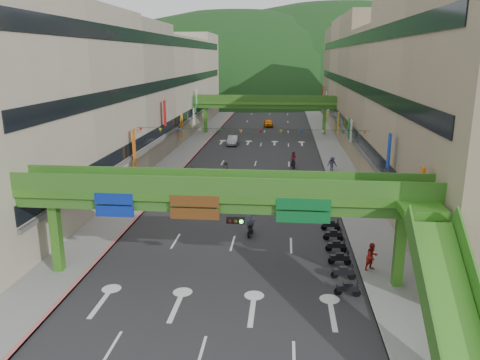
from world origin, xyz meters
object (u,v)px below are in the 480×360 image
Objects in this scene: scooter_rider_near at (250,223)px; scooter_rider_mid at (294,159)px; overpass_near at (236,206)px; car_silver at (233,140)px; car_yellow at (268,123)px; pedestrian_red at (372,259)px.

scooter_rider_near is 1.01× the size of scooter_rider_mid.
overpass_near is at bearing -91.95° from scooter_rider_near.
overpass_near is 12.61× the size of scooter_rider_near.
scooter_rider_near is 24.41m from scooter_rider_mid.
scooter_rider_near reaches higher than car_silver.
scooter_rider_mid is 36.94m from car_yellow.
overpass_near is 12.74× the size of scooter_rider_mid.
pedestrian_red is (8.87, 2.62, -4.26)m from overpass_near.
scooter_rider_near reaches higher than pedestrian_red.
pedestrian_red reaches higher than car_silver.
scooter_rider_near is (0.29, 8.42, -4.15)m from overpass_near.
scooter_rider_mid is (3.83, 24.10, 0.09)m from scooter_rider_near.
scooter_rider_near is 0.48× the size of car_silver.
car_silver is at bearing 73.82° from pedestrian_red.
overpass_near is 69.32m from car_yellow.
overpass_near is at bearing -94.21° from car_yellow.
scooter_rider_near is at bearing -99.04° from scooter_rider_mid.
scooter_rider_mid is 1.16× the size of pedestrian_red.
overpass_near is 48.56m from car_silver.
car_yellow is (-0.48, 69.18, -4.43)m from overpass_near.
car_silver is (-5.48, 48.05, -4.45)m from overpass_near.
car_yellow is (5.00, 21.13, 0.02)m from car_silver.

